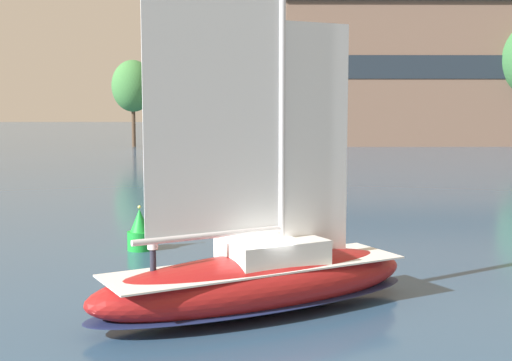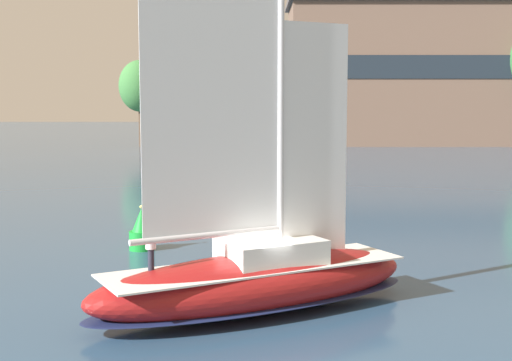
{
  "view_description": "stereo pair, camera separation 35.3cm",
  "coord_description": "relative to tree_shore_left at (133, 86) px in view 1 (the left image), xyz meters",
  "views": [
    {
      "loc": [
        -0.34,
        -23.62,
        7.24
      ],
      "look_at": [
        0.0,
        3.0,
        4.17
      ],
      "focal_mm": 50.0,
      "sensor_mm": 36.0,
      "label": 1
    },
    {
      "loc": [
        0.01,
        -23.63,
        7.24
      ],
      "look_at": [
        0.0,
        3.0,
        4.17
      ],
      "focal_mm": 50.0,
      "sensor_mm": 36.0,
      "label": 2
    }
  ],
  "objects": [
    {
      "name": "tree_shore_left",
      "position": [
        0.0,
        0.0,
        0.0
      ],
      "size": [
        6.32,
        6.32,
        13.01
      ],
      "color": "#4C3828",
      "rests_on": "ground"
    },
    {
      "name": "sailboat_moored_mid_channel",
      "position": [
        6.89,
        -11.16,
        -8.15
      ],
      "size": [
        3.01,
        8.81,
        11.92
      ],
      "color": "#194C47",
      "rests_on": "ground"
    },
    {
      "name": "channel_buoy",
      "position": [
        11.94,
        -74.02,
        -8.24
      ],
      "size": [
        1.21,
        1.21,
        2.17
      ],
      "color": "green",
      "rests_on": "ground"
    },
    {
      "name": "waterfront_building",
      "position": [
        40.67,
        6.98,
        2.14
      ],
      "size": [
        36.7,
        16.63,
        22.43
      ],
      "color": "brown",
      "rests_on": "ground"
    },
    {
      "name": "ground_plane",
      "position": [
        17.43,
        -84.11,
        -9.11
      ],
      "size": [
        400.0,
        400.0,
        0.0
      ],
      "primitive_type": "plane",
      "color": "#2D4C6B"
    },
    {
      "name": "sailboat_main",
      "position": [
        17.45,
        -84.1,
        -7.83
      ],
      "size": [
        12.21,
        8.68,
        16.54
      ],
      "color": "maroon",
      "rests_on": "ground"
    }
  ]
}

